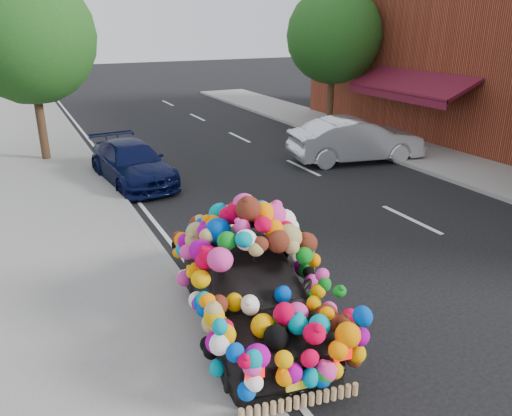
{
  "coord_description": "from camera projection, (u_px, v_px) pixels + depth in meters",
  "views": [
    {
      "loc": [
        -4.68,
        -8.34,
        4.51
      ],
      "look_at": [
        -0.5,
        0.14,
        0.93
      ],
      "focal_mm": 35.0,
      "sensor_mm": 36.0,
      "label": 1
    }
  ],
  "objects": [
    {
      "name": "tree_far_b",
      "position": [
        334.0,
        36.0,
        20.85
      ],
      "size": [
        4.0,
        4.0,
        5.9
      ],
      "color": "#332114",
      "rests_on": "ground"
    },
    {
      "name": "ground",
      "position": [
        280.0,
        248.0,
        10.53
      ],
      "size": [
        100.0,
        100.0,
        0.0
      ],
      "primitive_type": "plane",
      "color": "black",
      "rests_on": "ground"
    },
    {
      "name": "kerb",
      "position": [
        173.0,
        268.0,
        9.53
      ],
      "size": [
        0.15,
        60.0,
        0.13
      ],
      "primitive_type": "cube",
      "color": "gray",
      "rests_on": "ground"
    },
    {
      "name": "lane_markings",
      "position": [
        411.0,
        219.0,
        12.01
      ],
      "size": [
        6.0,
        50.0,
        0.01
      ],
      "primitive_type": null,
      "color": "silver",
      "rests_on": "ground"
    },
    {
      "name": "navy_sedan",
      "position": [
        132.0,
        163.0,
        14.58
      ],
      "size": [
        2.05,
        4.2,
        1.18
      ],
      "primitive_type": "imported",
      "rotation": [
        0.0,
        0.0,
        0.1
      ],
      "color": "black",
      "rests_on": "ground"
    },
    {
      "name": "silver_hatchback",
      "position": [
        356.0,
        140.0,
        16.73
      ],
      "size": [
        4.68,
        2.4,
        1.47
      ],
      "primitive_type": "imported",
      "rotation": [
        0.0,
        0.0,
        1.37
      ],
      "color": "silver",
      "rests_on": "ground"
    },
    {
      "name": "sidewalk",
      "position": [
        65.0,
        291.0,
        8.72
      ],
      "size": [
        4.0,
        60.0,
        0.12
      ],
      "primitive_type": "cube",
      "color": "gray",
      "rests_on": "ground"
    },
    {
      "name": "footpath_far",
      "position": [
        454.0,
        164.0,
        16.41
      ],
      "size": [
        3.0,
        40.0,
        0.12
      ],
      "primitive_type": "cube",
      "color": "gray",
      "rests_on": "ground"
    },
    {
      "name": "tree_near_sidewalk",
      "position": [
        28.0,
        37.0,
        15.5
      ],
      "size": [
        4.2,
        4.2,
        6.13
      ],
      "color": "#332114",
      "rests_on": "ground"
    },
    {
      "name": "plush_art_car",
      "position": [
        250.0,
        267.0,
        7.51
      ],
      "size": [
        2.61,
        4.47,
        2.02
      ],
      "rotation": [
        0.0,
        0.0,
        -0.16
      ],
      "color": "black",
      "rests_on": "ground"
    }
  ]
}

